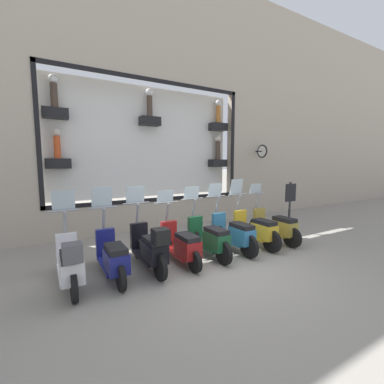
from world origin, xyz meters
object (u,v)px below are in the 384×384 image
object	(u,v)px
scooter_yellow_1	(256,229)
scooter_teal_2	(234,234)
scooter_green_3	(209,238)
shop_sign_post	(290,206)
scooter_red_4	(181,245)
scooter_white_7	(70,263)
scooter_black_5	(150,248)
scooter_navy_6	(113,256)
scooter_olive_0	(276,227)

from	to	relation	value
scooter_yellow_1	scooter_teal_2	world-z (taller)	scooter_yellow_1
scooter_green_3	shop_sign_post	bearing A→B (deg)	-81.21
scooter_teal_2	scooter_red_4	world-z (taller)	scooter_teal_2
scooter_red_4	scooter_white_7	size ratio (longest dim) A/B	1.00
scooter_green_3	scooter_white_7	size ratio (longest dim) A/B	1.01
scooter_black_5	scooter_green_3	bearing A→B (deg)	-87.83
scooter_teal_2	scooter_navy_6	size ratio (longest dim) A/B	1.01
scooter_green_3	scooter_white_7	xyz separation A→B (m)	(-0.07, 2.92, 0.03)
scooter_yellow_1	scooter_navy_6	world-z (taller)	scooter_yellow_1
scooter_yellow_1	scooter_black_5	world-z (taller)	scooter_yellow_1
scooter_olive_0	scooter_yellow_1	size ratio (longest dim) A/B	1.00
scooter_white_7	shop_sign_post	bearing A→B (deg)	-84.66
scooter_yellow_1	shop_sign_post	distance (m)	2.01
scooter_teal_2	scooter_black_5	size ratio (longest dim) A/B	1.00
scooter_olive_0	shop_sign_post	bearing A→B (deg)	-66.10
scooter_yellow_1	scooter_red_4	xyz separation A→B (m)	(-0.01, 2.19, -0.04)
scooter_navy_6	scooter_white_7	size ratio (longest dim) A/B	1.00
scooter_yellow_1	shop_sign_post	bearing A→B (deg)	-74.90
scooter_teal_2	scooter_black_5	world-z (taller)	scooter_black_5
scooter_green_3	scooter_olive_0	bearing A→B (deg)	-89.99
scooter_red_4	scooter_green_3	bearing A→B (deg)	-89.40
scooter_yellow_1	scooter_teal_2	bearing A→B (deg)	90.22
scooter_yellow_1	scooter_navy_6	bearing A→B (deg)	90.14
scooter_olive_0	scooter_red_4	size ratio (longest dim) A/B	1.01
scooter_yellow_1	shop_sign_post	xyz separation A→B (m)	(0.51, -1.91, 0.39)
scooter_green_3	shop_sign_post	distance (m)	3.43
scooter_yellow_1	scooter_green_3	xyz separation A→B (m)	(-0.01, 1.46, -0.02)
scooter_black_5	scooter_white_7	size ratio (longest dim) A/B	1.01
scooter_green_3	scooter_white_7	world-z (taller)	scooter_white_7
scooter_green_3	scooter_black_5	bearing A→B (deg)	92.17
scooter_black_5	shop_sign_post	size ratio (longest dim) A/B	1.15
scooter_green_3	scooter_white_7	distance (m)	2.92
scooter_yellow_1	scooter_red_4	size ratio (longest dim) A/B	1.01
shop_sign_post	scooter_white_7	bearing A→B (deg)	95.34
scooter_olive_0	shop_sign_post	xyz separation A→B (m)	(0.52, -1.17, 0.41)
scooter_black_5	scooter_white_7	distance (m)	1.46
scooter_black_5	scooter_white_7	world-z (taller)	scooter_black_5
scooter_navy_6	shop_sign_post	distance (m)	5.60
scooter_black_5	scooter_navy_6	world-z (taller)	scooter_navy_6
scooter_navy_6	scooter_green_3	bearing A→B (deg)	-89.94
scooter_olive_0	scooter_red_4	world-z (taller)	scooter_olive_0
scooter_olive_0	scooter_green_3	xyz separation A→B (m)	(-0.00, 2.19, -0.00)
scooter_black_5	scooter_white_7	bearing A→B (deg)	90.44
scooter_yellow_1	scooter_green_3	bearing A→B (deg)	90.27
scooter_green_3	scooter_white_7	bearing A→B (deg)	91.30
scooter_olive_0	scooter_teal_2	world-z (taller)	scooter_teal_2
scooter_green_3	shop_sign_post	world-z (taller)	same
scooter_olive_0	scooter_red_4	distance (m)	2.92
scooter_olive_0	scooter_black_5	size ratio (longest dim) A/B	1.00
scooter_yellow_1	scooter_green_3	world-z (taller)	scooter_yellow_1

